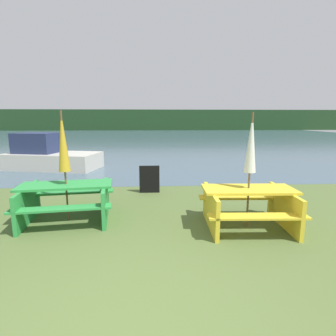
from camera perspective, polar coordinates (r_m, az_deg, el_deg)
The scene contains 8 objects.
water at distance 32.78m, azimuth -3.60°, elevation 6.90°, with size 60.00×50.00×0.00m.
far_treeline at distance 52.72m, azimuth -3.46°, elevation 10.39°, with size 80.00×1.60×4.00m.
picnic_table_yellow at distance 5.13m, azimuth 16.96°, elevation -7.45°, with size 1.72×1.45×0.75m.
picnic_table_green at distance 5.60m, azimuth -21.13°, elevation -6.16°, with size 1.92×1.59×0.74m.
umbrella_gold at distance 5.41m, azimuth -21.90°, elevation 5.16°, with size 0.22×0.22×2.16m.
umbrella_white at distance 4.92m, azimuth 17.64°, elevation 4.93°, with size 0.21×0.21×2.12m.
boat at distance 11.88m, azimuth -24.49°, elevation 2.44°, with size 3.96×2.48×1.47m.
signboard at distance 7.23m, azimuth -4.05°, elevation -2.45°, with size 0.55×0.08×0.75m.
Camera 1 is at (0.27, -1.98, 1.98)m, focal length 28.00 mm.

